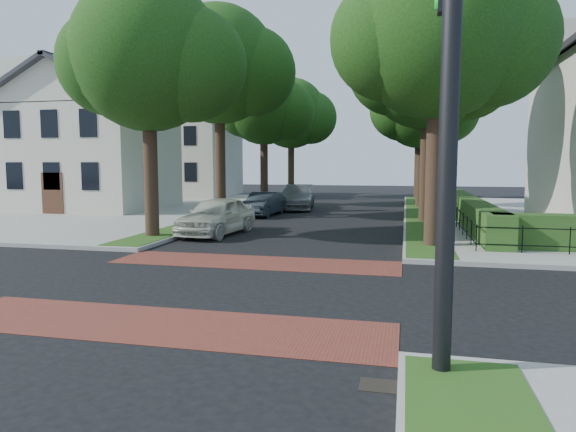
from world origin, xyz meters
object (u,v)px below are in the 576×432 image
(traffic_signal, at_px, (434,47))
(parked_car_rear, at_px, (296,197))
(parked_car_front, at_px, (217,216))
(parked_car_middle, at_px, (263,204))

(traffic_signal, relative_size, parked_car_rear, 1.42)
(traffic_signal, bearing_deg, parked_car_front, 122.03)
(parked_car_front, bearing_deg, parked_car_middle, 97.17)
(parked_car_middle, relative_size, parked_car_rear, 0.76)
(parked_car_front, distance_m, parked_car_rear, 12.88)
(parked_car_middle, bearing_deg, parked_car_rear, 82.41)
(traffic_signal, distance_m, parked_car_rear, 27.44)
(traffic_signal, height_order, parked_car_front, traffic_signal)
(parked_car_front, distance_m, parked_car_middle, 8.19)
(traffic_signal, height_order, parked_car_rear, traffic_signal)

